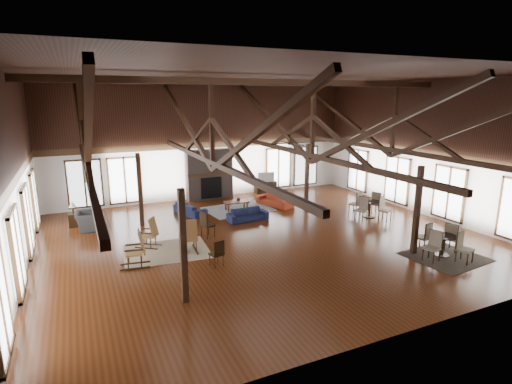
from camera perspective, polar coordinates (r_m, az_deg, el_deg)
name	(u,v)px	position (r m, az deg, el deg)	size (l,w,h in m)	color
floor	(265,238)	(15.34, 1.23, -6.58)	(16.00, 16.00, 0.00)	#552412
ceiling	(265,75)	(14.43, 1.35, 16.42)	(16.00, 14.00, 0.02)	black
wall_back	(206,141)	(21.05, -7.11, 7.21)	(16.00, 0.02, 6.00)	white
wall_front	(410,207)	(8.95, 21.20, -2.04)	(16.00, 0.02, 6.00)	white
wall_left	(11,178)	(13.27, -31.59, 1.68)	(0.02, 14.00, 6.00)	white
wall_right	(426,149)	(19.42, 23.16, 5.72)	(0.02, 14.00, 6.00)	white
roof_truss	(265,132)	(14.46, 1.31, 8.60)	(15.60, 14.07, 3.14)	black
post_grid	(265,199)	(14.88, 1.25, -1.05)	(8.16, 7.16, 3.05)	black
fireplace	(209,175)	(21.00, -6.70, 2.48)	(2.50, 0.69, 2.60)	brown
ceiling_fan	(291,142)	(13.84, 5.00, 7.10)	(1.60, 1.60, 0.75)	black
sofa_navy_front	(248,215)	(17.37, -1.20, -3.27)	(1.75, 0.68, 0.51)	#171D3F
sofa_navy_left	(190,209)	(18.51, -9.41, -2.38)	(0.69, 1.77, 0.52)	#161C3F
sofa_orange	(275,200)	(19.74, 2.72, -1.15)	(0.75, 1.93, 0.56)	#A4381F
coffee_table	(236,202)	(18.92, -2.82, -1.51)	(1.15, 0.61, 0.43)	brown
vase	(238,199)	(19.02, -2.54, -0.95)	(0.18, 0.18, 0.19)	#B2B2B2
armchair	(89,220)	(17.56, -22.72, -3.77)	(0.99, 1.13, 0.74)	#2B2B2E
side_table_lamp	(74,217)	(18.17, -24.61, -3.27)	(0.42, 0.42, 1.07)	black
rocking_chair_a	(151,233)	(14.75, -14.82, -5.73)	(0.96, 0.86, 1.10)	#915E37
rocking_chair_b	(189,237)	(13.99, -9.54, -6.32)	(0.57, 0.96, 1.20)	#915E37
rocking_chair_c	(138,250)	(13.23, -16.52, -7.90)	(0.99, 0.63, 1.19)	#915E37
side_chair_a	(206,223)	(15.29, -7.21, -4.37)	(0.57, 0.57, 1.04)	black
side_chair_b	(218,252)	(12.71, -5.49, -8.46)	(0.46, 0.46, 0.90)	black
cafe_table_near	(443,242)	(14.91, 25.17, -6.44)	(1.98, 1.98, 1.01)	black
cafe_table_far	(370,206)	(18.49, 15.95, -1.93)	(2.00, 2.00, 1.03)	black
cup_near	(442,234)	(14.84, 24.99, -5.41)	(0.11, 0.11, 0.09)	#B2B2B2
cup_far	(370,199)	(18.55, 16.01, -1.00)	(0.12, 0.12, 0.09)	#B2B2B2
tv_console	(265,187)	(22.48, 1.36, 0.73)	(1.22, 0.46, 0.61)	black
television	(265,177)	(22.36, 1.36, 2.18)	(0.95, 0.12, 0.55)	#B2B2B2
rug_tan	(167,251)	(14.39, -12.65, -8.27)	(2.86, 2.25, 0.01)	tan
rug_navy	(238,209)	(19.17, -2.57, -2.45)	(3.05, 2.29, 0.01)	#172241
rug_dark	(445,257)	(15.01, 25.41, -8.36)	(2.34, 2.13, 0.01)	#2A231C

